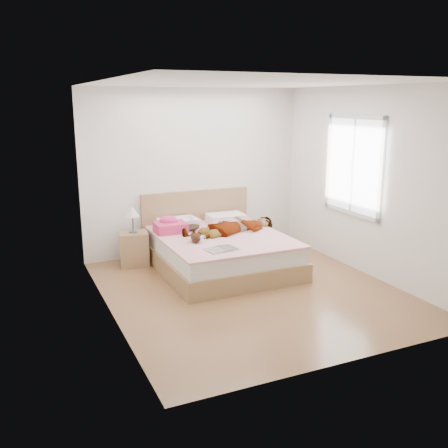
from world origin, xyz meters
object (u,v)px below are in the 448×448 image
object	(u,v)px
magazine	(222,249)
towel	(170,226)
woman	(232,224)
nightstand	(134,246)
coffee_mug	(201,239)
plush_toy	(196,237)
bed	(219,249)
phone	(191,217)

from	to	relation	value
magazine	towel	bearing A→B (deg)	106.37
woman	nightstand	xyz separation A→B (m)	(-1.36, 0.56, -0.32)
woman	coffee_mug	distance (m)	0.76
towel	plush_toy	bearing A→B (deg)	-77.26
plush_toy	nightstand	xyz separation A→B (m)	(-0.65, 0.88, -0.28)
woman	nightstand	world-z (taller)	nightstand
bed	coffee_mug	distance (m)	0.60
nightstand	magazine	bearing A→B (deg)	-58.32
towel	magazine	distance (m)	1.19
phone	towel	xyz separation A→B (m)	(-0.35, -0.06, -0.08)
bed	magazine	xyz separation A→B (m)	(-0.28, -0.75, 0.24)
towel	coffee_mug	distance (m)	0.75
towel	woman	bearing A→B (deg)	-21.75
phone	plush_toy	xyz separation A→B (m)	(-0.20, -0.73, -0.11)
magazine	coffee_mug	distance (m)	0.44
towel	magazine	size ratio (longest dim) A/B	1.02
woman	coffee_mug	xyz separation A→B (m)	(-0.65, -0.39, -0.06)
bed	nightstand	bearing A→B (deg)	151.39
magazine	nightstand	distance (m)	1.61
magazine	coffee_mug	world-z (taller)	coffee_mug
magazine	plush_toy	world-z (taller)	plush_toy
bed	coffee_mug	xyz separation A→B (m)	(-0.41, -0.33, 0.28)
magazine	nightstand	world-z (taller)	nightstand
phone	coffee_mug	world-z (taller)	phone
woman	plush_toy	world-z (taller)	woman
woman	bed	bearing A→B (deg)	-88.79
woman	magazine	bearing A→B (deg)	-43.78
phone	bed	distance (m)	0.66
phone	coffee_mug	distance (m)	0.81
woman	phone	world-z (taller)	woman
phone	coffee_mug	bearing A→B (deg)	-112.01
coffee_mug	phone	bearing A→B (deg)	78.85
phone	coffee_mug	xyz separation A→B (m)	(-0.15, -0.79, -0.13)
coffee_mug	woman	bearing A→B (deg)	30.46
woman	coffee_mug	size ratio (longest dim) A/B	11.95
plush_toy	magazine	bearing A→B (deg)	-68.74
phone	towel	world-z (taller)	towel
woman	phone	bearing A→B (deg)	-139.53
woman	bed	xyz separation A→B (m)	(-0.24, -0.05, -0.34)
nightstand	bed	bearing A→B (deg)	-28.61
bed	nightstand	xyz separation A→B (m)	(-1.11, 0.61, 0.02)
bed	plush_toy	distance (m)	0.62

